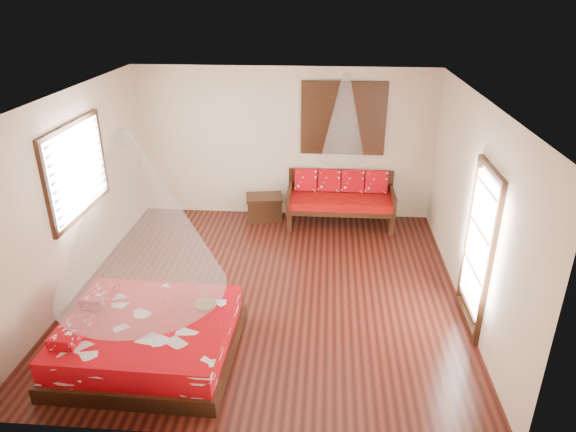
# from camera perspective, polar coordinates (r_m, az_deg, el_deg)

# --- Properties ---
(room) EXTENTS (5.54, 5.54, 2.84)m
(room) POSITION_cam_1_polar(r_m,az_deg,el_deg) (7.00, -2.41, 1.73)
(room) COLOR black
(room) RESTS_ON ground
(bed) EXTENTS (2.04, 1.85, 0.63)m
(bed) POSITION_cam_1_polar(r_m,az_deg,el_deg) (6.49, -15.27, -12.93)
(bed) COLOR black
(bed) RESTS_ON floor
(daybed) EXTENTS (1.95, 0.87, 0.98)m
(daybed) POSITION_cam_1_polar(r_m,az_deg,el_deg) (9.50, 5.85, 2.15)
(daybed) COLOR black
(daybed) RESTS_ON floor
(storage_chest) EXTENTS (0.75, 0.60, 0.47)m
(storage_chest) POSITION_cam_1_polar(r_m,az_deg,el_deg) (9.73, -2.64, 0.98)
(storage_chest) COLOR black
(storage_chest) RESTS_ON floor
(shutter_panel) EXTENTS (1.52, 0.06, 1.32)m
(shutter_panel) POSITION_cam_1_polar(r_m,az_deg,el_deg) (9.39, 6.18, 10.71)
(shutter_panel) COLOR black
(shutter_panel) RESTS_ON wall_back
(window_left) EXTENTS (0.10, 1.74, 1.34)m
(window_left) POSITION_cam_1_polar(r_m,az_deg,el_deg) (7.86, -22.35, 4.78)
(window_left) COLOR black
(window_left) RESTS_ON wall_left
(glazed_door) EXTENTS (0.08, 1.02, 2.16)m
(glazed_door) POSITION_cam_1_polar(r_m,az_deg,el_deg) (6.82, 20.33, -3.58)
(glazed_door) COLOR black
(glazed_door) RESTS_ON floor
(wine_tray) EXTENTS (0.28, 0.28, 0.22)m
(wine_tray) POSITION_cam_1_polar(r_m,az_deg,el_deg) (6.42, -9.23, -9.34)
(wine_tray) COLOR brown
(wine_tray) RESTS_ON bed
(mosquito_net_main) EXTENTS (1.90, 1.90, 1.80)m
(mosquito_net_main) POSITION_cam_1_polar(r_m,az_deg,el_deg) (5.69, -16.86, 0.06)
(mosquito_net_main) COLOR silver
(mosquito_net_main) RESTS_ON ceiling
(mosquito_net_daybed) EXTENTS (0.79, 0.79, 1.50)m
(mosquito_net_daybed) POSITION_cam_1_polar(r_m,az_deg,el_deg) (8.92, 6.26, 10.63)
(mosquito_net_daybed) COLOR silver
(mosquito_net_daybed) RESTS_ON ceiling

